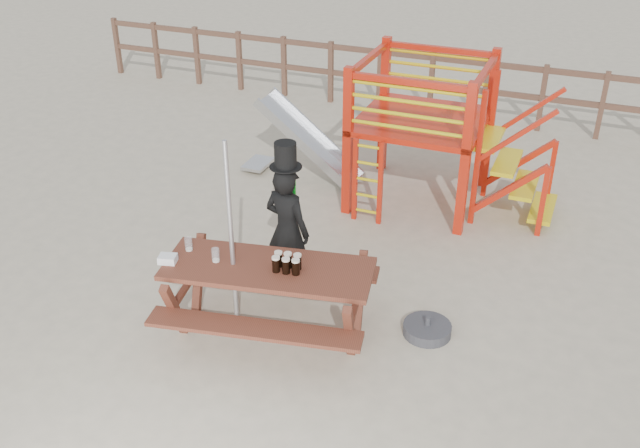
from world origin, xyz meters
The scene contains 10 objects.
ground centered at (0.00, 0.00, 0.00)m, with size 60.00×60.00×0.00m, color #BFB194.
back_fence centered at (0.00, 7.00, 0.74)m, with size 15.09×0.09×1.20m.
playground_fort centered at (0.12, 3.58, 1.07)m, with size 4.71×1.84×2.10m.
picnic_table centered at (-0.40, -0.09, 0.53)m, with size 2.40×1.87×0.84m.
man_with_hat centered at (-0.56, 0.74, 0.83)m, with size 0.64×0.49×1.86m.
metal_pole centered at (-0.76, -0.18, 1.10)m, with size 0.05×0.05×2.21m, color #B2B2B7.
parasol_base centered at (1.18, 0.51, 0.06)m, with size 0.52×0.52×0.22m.
paper_bag centered at (-1.40, -0.41, 0.88)m, with size 0.18×0.14×0.08m, color white.
stout_pints centered at (-0.19, -0.08, 0.92)m, with size 0.31×0.21×0.17m.
empty_glasses centered at (-1.13, -0.16, 0.90)m, with size 0.46×0.17×0.15m.
Camera 1 is at (2.43, -5.59, 4.80)m, focal length 40.00 mm.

